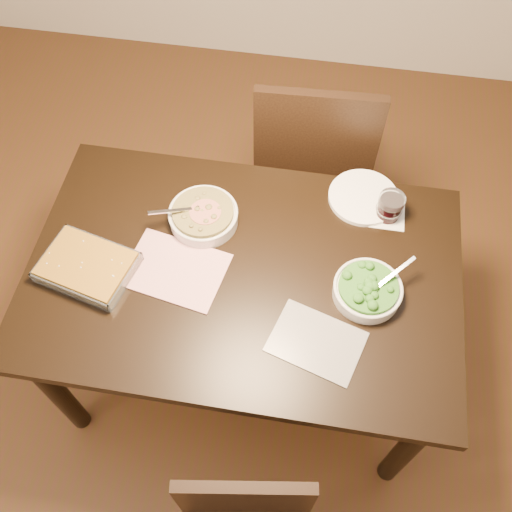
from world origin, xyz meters
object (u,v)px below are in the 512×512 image
baking_dish (87,267)px  wine_tumbler (390,206)px  table (244,286)px  dinner_plate (363,197)px  chair_far (313,154)px  broccoli_bowl (368,290)px  stew_bowl (203,215)px

baking_dish → wine_tumbler: 1.01m
table → baking_dish: (-0.49, -0.08, 0.12)m
dinner_plate → chair_far: chair_far is taller
broccoli_bowl → stew_bowl: bearing=160.9°
table → chair_far: chair_far is taller
broccoli_bowl → dinner_plate: 0.38m
table → broccoli_bowl: 0.42m
wine_tumbler → chair_far: size_ratio=0.10×
wine_tumbler → dinner_plate: (-0.09, 0.06, -0.05)m
table → dinner_plate: (0.36, 0.36, 0.10)m
dinner_plate → chair_far: size_ratio=0.25×
dinner_plate → table: bearing=-135.3°
stew_bowl → dinner_plate: size_ratio=1.01×
stew_bowl → chair_far: bearing=58.6°
baking_dish → wine_tumbler: (0.94, 0.38, 0.03)m
stew_bowl → chair_far: chair_far is taller
stew_bowl → baking_dish: (-0.33, -0.25, -0.01)m
table → chair_far: size_ratio=1.41×
dinner_plate → chair_far: bearing=118.8°
chair_far → dinner_plate: bearing=116.2°
dinner_plate → broccoli_bowl: bearing=-84.9°
broccoli_bowl → dinner_plate: (-0.03, 0.38, -0.02)m
table → broccoli_bowl: bearing=-2.8°
stew_bowl → broccoli_bowl: stew_bowl is taller
stew_bowl → baking_dish: size_ratio=0.75×
baking_dish → dinner_plate: 0.96m
table → stew_bowl: size_ratio=5.66×
wine_tumbler → broccoli_bowl: bearing=-99.3°
chair_far → broccoli_bowl: bearing=104.7°
broccoli_bowl → chair_far: (-0.23, 0.74, -0.23)m
broccoli_bowl → baking_dish: size_ratio=0.65×
wine_tumbler → table: bearing=-146.4°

